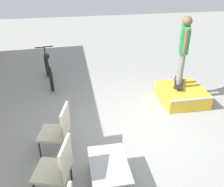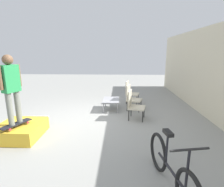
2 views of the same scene
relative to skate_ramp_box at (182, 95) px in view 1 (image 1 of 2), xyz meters
name	(u,v)px [view 1 (image 1 of 2)]	position (x,y,z in m)	size (l,w,h in m)	color
ground_plane	(145,133)	(-1.15, 1.29, -0.18)	(24.00, 24.00, 0.00)	gray
skate_ramp_box	(182,95)	(0.00, 0.00, 0.00)	(1.14, 1.07, 0.37)	gold
skateboard_on_ramp	(179,82)	(0.20, 0.03, 0.26)	(0.78, 0.50, 0.07)	black
person_skater	(184,45)	(0.20, 0.03, 1.24)	(0.54, 0.32, 1.65)	gray
coffee_table	(109,166)	(-2.28, 2.25, 0.18)	(0.91, 0.61, 0.40)	#9E9EA3
patio_chair_center	(58,166)	(-2.31, 3.04, 0.33)	(0.65, 0.65, 0.95)	black
patio_chair_right	(59,129)	(-1.37, 3.03, 0.33)	(0.63, 0.63, 0.95)	black
bicycle	(48,71)	(1.68, 3.37, 0.20)	(1.73, 0.52, 0.97)	black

